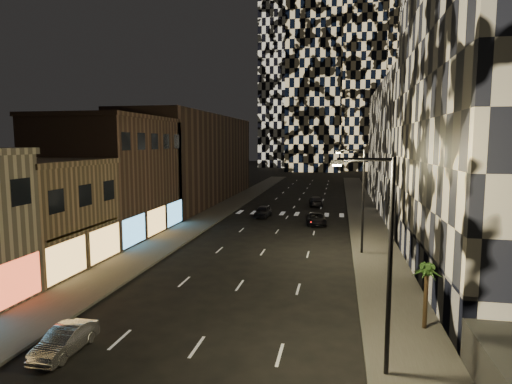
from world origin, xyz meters
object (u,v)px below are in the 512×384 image
at_px(streetlight_far, 360,193).
at_px(car_dark_oncoming, 316,201).
at_px(car_dark_rightlane, 316,219).
at_px(palm_tree, 427,275).
at_px(car_dark_midlane, 263,211).
at_px(streetlight_near, 384,251).
at_px(car_silver_parked, 65,340).

bearing_deg(streetlight_far, car_dark_oncoming, 100.51).
relative_size(car_dark_rightlane, palm_tree, 1.39).
bearing_deg(streetlight_far, car_dark_midlane, 124.69).
relative_size(car_dark_midlane, car_dark_rightlane, 0.91).
distance_m(streetlight_near, palm_tree, 6.12).
bearing_deg(car_dark_oncoming, car_dark_rightlane, 87.45).
distance_m(car_silver_parked, car_dark_oncoming, 49.56).
xyz_separation_m(streetlight_far, palm_tree, (2.67, -15.03, -2.37)).
distance_m(streetlight_far, car_dark_midlane, 20.71).
bearing_deg(car_dark_oncoming, streetlight_near, 90.44).
height_order(car_silver_parked, palm_tree, palm_tree).
bearing_deg(streetlight_near, palm_tree, 61.72).
height_order(car_silver_parked, car_dark_rightlane, car_dark_rightlane).
distance_m(streetlight_near, car_silver_parked, 14.94).
bearing_deg(car_silver_parked, palm_tree, 18.96).
bearing_deg(streetlight_near, streetlight_far, 90.00).
relative_size(streetlight_far, car_dark_rightlane, 1.88).
bearing_deg(car_dark_rightlane, car_silver_parked, -112.64).
relative_size(streetlight_far, car_silver_parked, 2.41).
bearing_deg(streetlight_near, car_dark_midlane, 107.43).
bearing_deg(streetlight_far, car_silver_parked, -124.32).
bearing_deg(streetlight_near, car_dark_oncoming, 96.18).
height_order(car_dark_oncoming, car_dark_rightlane, car_dark_oncoming).
height_order(car_dark_rightlane, palm_tree, palm_tree).
bearing_deg(palm_tree, streetlight_near, -118.28).
xyz_separation_m(car_dark_rightlane, palm_tree, (7.03, -27.90, 2.32)).
distance_m(streetlight_near, streetlight_far, 20.00).
xyz_separation_m(car_dark_midlane, palm_tree, (14.16, -31.63, 2.24)).
height_order(car_dark_midlane, car_dark_oncoming, car_dark_midlane).
relative_size(car_dark_midlane, car_dark_oncoming, 0.88).
bearing_deg(car_dark_midlane, car_dark_oncoming, 63.32).
bearing_deg(palm_tree, car_dark_midlane, 114.11).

